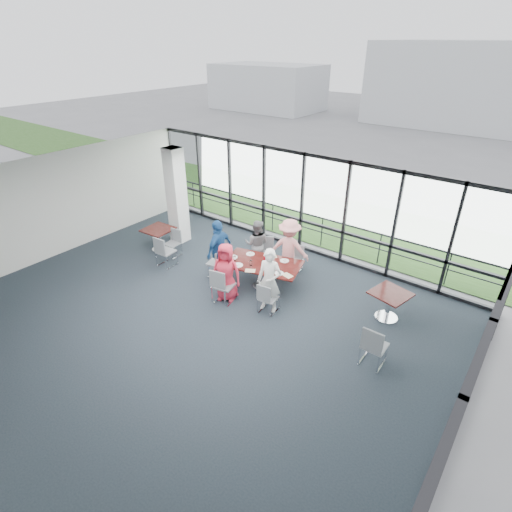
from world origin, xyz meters
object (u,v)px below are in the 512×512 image
Objects in this scene: chair_main_fr at (294,260)px; chair_main_end at (215,263)px; chair_spare_lb at (172,244)px; chair_spare_r at (375,346)px; side_table_right at (390,297)px; chair_main_nr at (269,298)px; diner_end at (219,250)px; diner_far_right at (289,248)px; chair_main_fl at (261,252)px; diner_far_left at (257,244)px; chair_spare_la at (166,252)px; diner_near_left at (226,272)px; side_table_left at (158,232)px; chair_main_nl at (224,286)px; structural_column at (177,196)px; diner_near_right at (269,281)px; main_table at (263,266)px.

chair_main_end is at bearing 34.81° from chair_main_fr.
chair_spare_r is at bearing 168.81° from chair_spare_lb.
chair_main_nr is (-2.51, -1.59, -0.21)m from side_table_right.
diner_end is 5.06m from chair_spare_r.
chair_main_fl is (-1.01, -0.01, -0.43)m from diner_far_right.
diner_far_left is at bearing 13.09° from chair_main_fr.
chair_spare_r reaches higher than chair_spare_la.
chair_main_end reaches higher than chair_spare_lb.
chair_main_end is at bearing -78.85° from diner_end.
chair_spare_lb is (-1.93, 0.08, -0.01)m from chair_main_end.
diner_near_left reaches higher than side_table_right.
diner_far_left is at bearing -7.51° from diner_far_right.
side_table_left is 0.97× the size of chair_main_nl.
diner_end is at bearing 94.97° from chair_main_end.
structural_column is 3.73× the size of chair_spare_lb.
side_table_right is at bearing 149.24° from chair_main_fl.
chair_spare_r reaches higher than side_table_left.
diner_near_left is 1.64× the size of chair_spare_r.
chair_spare_r is (5.13, -0.64, 0.06)m from chair_main_end.
chair_main_nr is at bearing -17.43° from structural_column.
side_table_left is 7.44m from side_table_right.
side_table_right is 0.56× the size of diner_end.
chair_spare_r is (7.06, -0.72, 0.07)m from chair_spare_lb.
diner_end reaches higher than chair_spare_lb.
side_table_left is 0.70m from chair_spare_lb.
chair_spare_lb is at bearing 144.42° from diner_near_left.
chair_main_nr is at bearing 65.21° from chair_main_end.
chair_main_nl reaches higher than side_table_left.
chair_main_fl is at bearing 78.88° from diner_near_left.
diner_far_right is 2.13× the size of chair_main_nr.
diner_far_left is (-4.14, 0.06, 0.14)m from side_table_right.
diner_end reaches higher than chair_main_end.
chair_spare_la reaches higher than chair_main_fl.
chair_main_fl is (-1.55, 1.71, -0.41)m from diner_near_right.
side_table_left is 7.77m from chair_spare_r.
chair_main_nr is at bearing 166.90° from chair_spare_lb.
side_table_right is at bearing 90.48° from chair_main_end.
chair_spare_la reaches higher than chair_main_nr.
main_table is 1.29× the size of diner_end.
diner_near_left is (3.61, -1.70, -0.79)m from structural_column.
structural_column is 7.98m from chair_spare_r.
chair_main_end is at bearing 172.32° from chair_spare_lb.
diner_far_left is 1.79× the size of chair_spare_lb.
main_table is at bearing 164.17° from chair_spare_r.
side_table_right is at bearing 25.43° from chair_main_nr.
structural_column is 4.24m from chair_main_nl.
diner_near_right reaches higher than diner_near_left.
structural_column is 3.33m from diner_far_left.
main_table is at bearing -167.98° from side_table_right.
side_table_right is 4.15m from diner_far_left.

